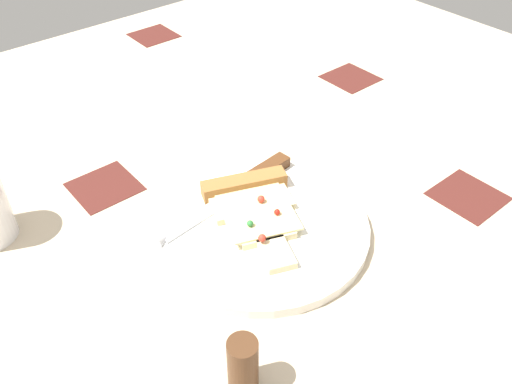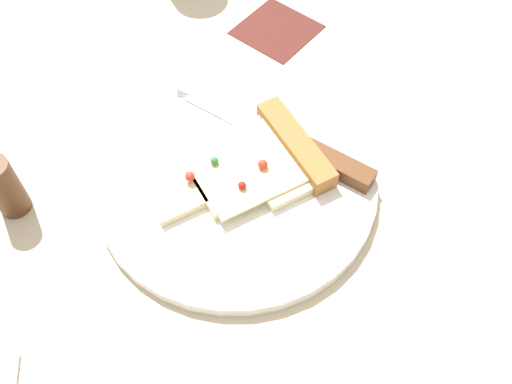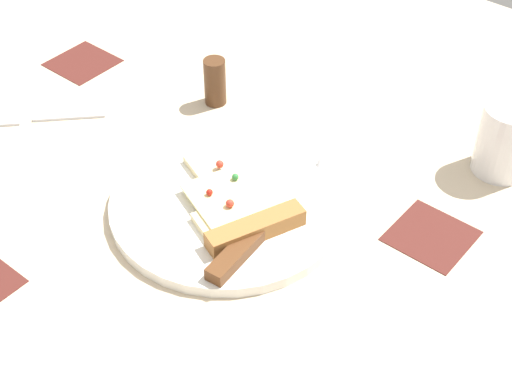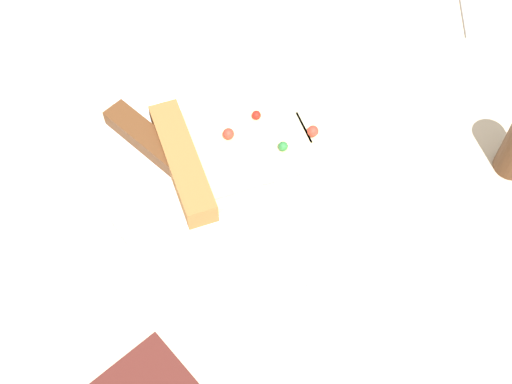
{
  "view_description": "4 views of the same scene",
  "coord_description": "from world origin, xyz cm",
  "px_view_note": "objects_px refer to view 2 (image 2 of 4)",
  "views": [
    {
      "loc": [
        41.48,
        39.54,
        50.27
      ],
      "look_at": [
        6.33,
        -2.65,
        4.23
      ],
      "focal_mm": 37.86,
      "sensor_mm": 36.0,
      "label": 1
    },
    {
      "loc": [
        -15.2,
        25.2,
        49.53
      ],
      "look_at": [
        4.86,
        0.51,
        2.24
      ],
      "focal_mm": 40.54,
      "sensor_mm": 36.0,
      "label": 2
    },
    {
      "loc": [
        -43.56,
        -46.86,
        65.09
      ],
      "look_at": [
        10.17,
        -2.52,
        2.49
      ],
      "focal_mm": 54.53,
      "sensor_mm": 36.0,
      "label": 3
    },
    {
      "loc": [
        34.46,
        -24.04,
        50.51
      ],
      "look_at": [
        11.86,
        -3.98,
        2.84
      ],
      "focal_mm": 48.0,
      "sensor_mm": 36.0,
      "label": 4
    }
  ],
  "objects_px": {
    "pizza_slice": "(259,163)",
    "pepper_shaker": "(4,187)",
    "plate": "(237,182)",
    "knife": "(290,143)"
  },
  "relations": [
    {
      "from": "plate",
      "to": "knife",
      "type": "distance_m",
      "value": 0.07
    },
    {
      "from": "plate",
      "to": "pepper_shaker",
      "type": "xyz_separation_m",
      "value": [
        0.16,
        0.16,
        0.03
      ]
    },
    {
      "from": "pizza_slice",
      "to": "pepper_shaker",
      "type": "height_order",
      "value": "pepper_shaker"
    },
    {
      "from": "pizza_slice",
      "to": "pepper_shaker",
      "type": "distance_m",
      "value": 0.25
    },
    {
      "from": "plate",
      "to": "pepper_shaker",
      "type": "height_order",
      "value": "pepper_shaker"
    },
    {
      "from": "plate",
      "to": "knife",
      "type": "bearing_deg",
      "value": -104.99
    },
    {
      "from": "knife",
      "to": "pepper_shaker",
      "type": "height_order",
      "value": "pepper_shaker"
    },
    {
      "from": "plate",
      "to": "knife",
      "type": "height_order",
      "value": "knife"
    },
    {
      "from": "pizza_slice",
      "to": "plate",
      "type": "bearing_deg",
      "value": 90.01
    },
    {
      "from": "plate",
      "to": "knife",
      "type": "xyz_separation_m",
      "value": [
        -0.02,
        -0.07,
        0.01
      ]
    }
  ]
}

